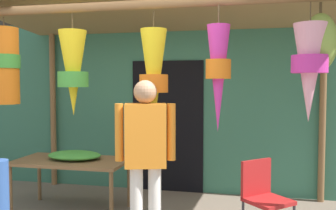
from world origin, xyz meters
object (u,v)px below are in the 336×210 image
Objects in this scene: display_table at (72,165)px; customer_foreground at (145,150)px; folding_chair at (263,193)px; flower_heap_on_table at (75,155)px.

display_table is 1.56m from customer_foreground.
folding_chair is 0.50× the size of customer_foreground.
customer_foreground reaches higher than display_table.
folding_chair is 1.33m from customer_foreground.
customer_foreground is at bearing -36.67° from flower_heap_on_table.
customer_foreground reaches higher than flower_heap_on_table.
customer_foreground reaches higher than folding_chair.
folding_chair is (2.38, -0.40, -0.11)m from display_table.
folding_chair is at bearing 22.46° from customer_foreground.
customer_foreground is at bearing -34.97° from display_table.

